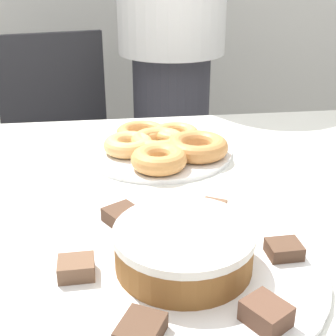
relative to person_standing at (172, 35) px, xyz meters
The scene contains 18 objects.
table 0.93m from the person_standing, 94.90° to the right, with size 1.75×0.95×0.74m.
person_standing is the anchor object (origin of this frame).
office_chair_left 0.62m from the person_standing, behind, with size 0.53×0.53×0.90m.
plate_cake 1.13m from the person_standing, 97.03° to the right, with size 0.39×0.39×0.01m.
plate_donuts 0.71m from the person_standing, 100.28° to the right, with size 0.33×0.33×0.01m.
frosted_cake 1.13m from the person_standing, 97.03° to the right, with size 0.19×0.19×0.06m.
lamington_0 1.26m from the person_standing, 99.43° to the right, with size 0.07×0.07×0.02m.
lamington_1 1.24m from the person_standing, 92.84° to the right, with size 0.06×0.06×0.03m.
lamington_2 1.12m from the person_standing, 89.62° to the right, with size 0.05×0.04×0.02m.
lamington_3 1.00m from the person_standing, 93.97° to the right, with size 0.05×0.06×0.02m.
lamington_4 1.02m from the person_standing, 102.15° to the right, with size 0.07×0.08×0.02m.
lamington_5 1.16m from the person_standing, 104.16° to the right, with size 0.05×0.04×0.02m.
donut_0 0.70m from the person_standing, 100.28° to the right, with size 0.12×0.12×0.04m.
donut_1 0.64m from the person_standing, 104.35° to the right, with size 0.12×0.12×0.03m.
donut_2 0.73m from the person_standing, 105.38° to the right, with size 0.11×0.11×0.04m.
donut_3 0.80m from the person_standing, 99.70° to the right, with size 0.11×0.11×0.04m.
donut_4 0.74m from the person_standing, 93.56° to the right, with size 0.13×0.13×0.04m.
donut_5 0.65m from the person_standing, 97.10° to the right, with size 0.11×0.11×0.03m.
Camera 1 is at (-0.15, -0.74, 1.14)m, focal length 50.00 mm.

